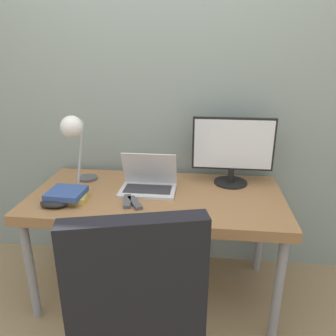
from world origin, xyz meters
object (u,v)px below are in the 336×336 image
Objects in this scene: office_chair at (137,323)px; book_stack at (68,195)px; game_controller at (54,203)px; monitor at (233,149)px; desk_lamp at (74,134)px; laptop at (148,183)px.

book_stack is (-0.54, 0.70, 0.17)m from office_chair.
game_controller is (-0.58, 0.62, 0.15)m from office_chair.
monitor is 0.96m from desk_lamp.
monitor reaches higher than game_controller.
desk_lamp is 0.42m from game_controller.
desk_lamp is (-0.94, -0.19, 0.12)m from monitor.
monitor is 1.10m from game_controller.
game_controller is at bearing -99.63° from desk_lamp.
book_stack is 1.40× the size of game_controller.
book_stack is 0.10m from game_controller.
game_controller is at bearing -155.36° from monitor.
laptop is 2.13× the size of game_controller.
book_stack is (0.00, -0.17, -0.31)m from desk_lamp.
monitor is (0.51, 0.17, 0.18)m from laptop.
laptop is at bearing 24.28° from book_stack.
monitor is at bearing 21.44° from book_stack.
office_chair is at bearing -46.77° from game_controller.
book_stack is at bearing 60.15° from game_controller.
desk_lamp reaches higher than game_controller.
office_chair reaches higher than book_stack.
laptop is 0.31× the size of office_chair.
monitor is 1.20m from office_chair.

